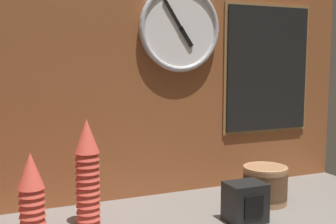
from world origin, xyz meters
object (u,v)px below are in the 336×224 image
object	(u,v)px
cup_stack_left	(32,195)
cup_stack_center_left	(88,173)
napkin_dispenser	(245,202)
wall_clock	(180,28)
menu_board	(267,69)
bowl_stack_right	(265,184)

from	to	relation	value
cup_stack_left	cup_stack_center_left	distance (cm)	16.71
napkin_dispenser	wall_clock	bearing A→B (deg)	101.90
cup_stack_left	menu_board	world-z (taller)	menu_board
cup_stack_left	napkin_dispenser	xyz separation A→B (cm)	(60.60, -12.47, -6.01)
cup_stack_left	bowl_stack_right	bearing A→B (deg)	-0.73
menu_board	wall_clock	bearing A→B (deg)	-178.67
wall_clock	menu_board	size ratio (longest dim) A/B	0.61
bowl_stack_right	menu_board	xyz separation A→B (cm)	(15.86, 22.26, 38.68)
bowl_stack_right	cup_stack_left	bearing A→B (deg)	179.27
cup_stack_center_left	wall_clock	size ratio (longest dim) A/B	1.04
napkin_dispenser	bowl_stack_right	bearing A→B (deg)	36.60
cup_stack_center_left	napkin_dispenser	xyz separation A→B (cm)	(44.59, -15.10, -10.00)
bowl_stack_right	napkin_dispenser	distance (cm)	19.31
wall_clock	menu_board	distance (cm)	40.95
bowl_stack_right	wall_clock	distance (cm)	61.56
bowl_stack_right	wall_clock	bearing A→B (deg)	136.36
bowl_stack_right	menu_board	size ratio (longest dim) A/B	0.30
cup_stack_left	menu_board	xyz separation A→B (cm)	(91.96, 21.29, 33.39)
wall_clock	napkin_dispenser	size ratio (longest dim) A/B	2.56
bowl_stack_right	wall_clock	xyz separation A→B (cm)	(-22.42, 21.37, 53.21)
cup_stack_left	bowl_stack_right	world-z (taller)	cup_stack_left
cup_stack_left	napkin_dispenser	size ratio (longest dim) A/B	2.00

